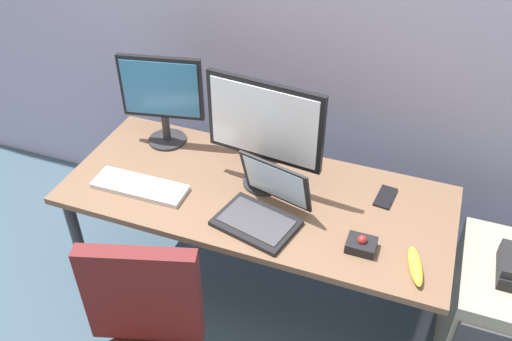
# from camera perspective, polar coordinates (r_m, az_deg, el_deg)

# --- Properties ---
(ground_plane) EXTENTS (8.00, 8.00, 0.00)m
(ground_plane) POSITION_cam_1_polar(r_m,az_deg,el_deg) (2.81, -0.00, -13.44)
(ground_plane) COLOR #374B5A
(desk) EXTENTS (1.64, 0.69, 0.71)m
(desk) POSITION_cam_1_polar(r_m,az_deg,el_deg) (2.35, -0.00, -3.73)
(desk) COLOR brown
(desk) RESTS_ON ground
(file_cabinet) EXTENTS (0.42, 0.53, 0.59)m
(file_cabinet) POSITION_cam_1_polar(r_m,az_deg,el_deg) (2.57, 24.09, -14.22)
(file_cabinet) COLOR gray
(file_cabinet) RESTS_ON ground
(monitor_main) EXTENTS (0.50, 0.18, 0.49)m
(monitor_main) POSITION_cam_1_polar(r_m,az_deg,el_deg) (2.17, 0.86, 4.54)
(monitor_main) COLOR #262628
(monitor_main) RESTS_ON desk
(monitor_side) EXTENTS (0.38, 0.18, 0.44)m
(monitor_side) POSITION_cam_1_polar(r_m,az_deg,el_deg) (2.50, -9.86, 7.81)
(monitor_side) COLOR #262628
(monitor_side) RESTS_ON desk
(keyboard) EXTENTS (0.41, 0.14, 0.03)m
(keyboard) POSITION_cam_1_polar(r_m,az_deg,el_deg) (2.36, -12.11, -1.62)
(keyboard) COLOR silver
(keyboard) RESTS_ON desk
(laptop) EXTENTS (0.37, 0.35, 0.23)m
(laptop) POSITION_cam_1_polar(r_m,az_deg,el_deg) (2.15, 0.78, -3.90)
(laptop) COLOR black
(laptop) RESTS_ON desk
(trackball_mouse) EXTENTS (0.11, 0.09, 0.07)m
(trackball_mouse) POSITION_cam_1_polar(r_m,az_deg,el_deg) (2.08, 11.01, -7.64)
(trackball_mouse) COLOR black
(trackball_mouse) RESTS_ON desk
(coffee_mug) EXTENTS (0.09, 0.08, 0.11)m
(coffee_mug) POSITION_cam_1_polar(r_m,az_deg,el_deg) (2.46, 0.67, 2.47)
(coffee_mug) COLOR #9D362C
(coffee_mug) RESTS_ON desk
(cell_phone) EXTENTS (0.08, 0.15, 0.01)m
(cell_phone) POSITION_cam_1_polar(r_m,az_deg,el_deg) (2.33, 13.45, -2.73)
(cell_phone) COLOR black
(cell_phone) RESTS_ON desk
(banana) EXTENTS (0.09, 0.19, 0.04)m
(banana) POSITION_cam_1_polar(r_m,az_deg,el_deg) (2.06, 16.42, -9.62)
(banana) COLOR yellow
(banana) RESTS_ON desk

